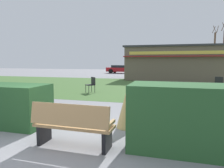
{
  "coord_description": "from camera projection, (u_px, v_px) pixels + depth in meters",
  "views": [
    {
      "loc": [
        2.32,
        -3.8,
        1.79
      ],
      "look_at": [
        0.17,
        3.89,
        0.91
      ],
      "focal_mm": 33.22,
      "sensor_mm": 36.0,
      "label": 1
    }
  ],
  "objects": [
    {
      "name": "parked_car_west_slot",
      "position": [
        121.0,
        69.0,
        31.1
      ],
      "size": [
        4.31,
        2.27,
        1.2
      ],
      "color": "maroon",
      "rests_on": "ground_plane"
    },
    {
      "name": "cafe_chair_west",
      "position": [
        219.0,
        83.0,
        12.09
      ],
      "size": [
        0.48,
        0.48,
        0.89
      ],
      "color": "black",
      "rests_on": "ground_plane"
    },
    {
      "name": "parked_car_center_slot",
      "position": [
        156.0,
        69.0,
        29.72
      ],
      "size": [
        4.35,
        2.35,
        1.2
      ],
      "color": "#B7BABF",
      "rests_on": "ground_plane"
    },
    {
      "name": "lawn_patch",
      "position": [
        136.0,
        86.0,
        14.8
      ],
      "size": [
        36.0,
        12.0,
        0.01
      ],
      "primitive_type": "cube",
      "color": "#446B33",
      "rests_on": "ground_plane"
    },
    {
      "name": "parked_car_east_slot",
      "position": [
        197.0,
        70.0,
        28.22
      ],
      "size": [
        4.26,
        2.16,
        1.2
      ],
      "color": "navy",
      "rests_on": "ground_plane"
    },
    {
      "name": "hedge_right",
      "position": [
        199.0,
        118.0,
        4.09
      ],
      "size": [
        2.72,
        1.1,
        1.33
      ],
      "primitive_type": "cube",
      "color": "#28562B",
      "rests_on": "ground_plane"
    },
    {
      "name": "tree_right_bg",
      "position": [
        214.0,
        51.0,
        34.14
      ],
      "size": [
        0.91,
        0.96,
        7.54
      ],
      "color": "brown",
      "rests_on": "ground_plane"
    },
    {
      "name": "ground_plane",
      "position": [
        56.0,
        145.0,
        4.45
      ],
      "size": [
        80.0,
        80.0,
        0.0
      ],
      "primitive_type": "plane",
      "color": "gray"
    },
    {
      "name": "ornamental_grass_behind_left",
      "position": [
        127.0,
        107.0,
        5.57
      ],
      "size": [
        0.58,
        0.58,
        1.12
      ],
      "primitive_type": "cone",
      "color": "tan",
      "rests_on": "ground_plane"
    },
    {
      "name": "hedge_left",
      "position": [
        11.0,
        105.0,
        5.8
      ],
      "size": [
        2.07,
        1.1,
        1.15
      ],
      "primitive_type": "cube",
      "color": "#28562B",
      "rests_on": "ground_plane"
    },
    {
      "name": "ornamental_grass_behind_right",
      "position": [
        153.0,
        109.0,
        5.75
      ],
      "size": [
        0.62,
        0.62,
        0.93
      ],
      "primitive_type": "cone",
      "color": "tan",
      "rests_on": "ground_plane"
    },
    {
      "name": "park_bench",
      "position": [
        72.0,
        125.0,
        4.26
      ],
      "size": [
        1.71,
        0.56,
        0.95
      ],
      "color": "tan",
      "rests_on": "ground_plane"
    },
    {
      "name": "food_kiosk",
      "position": [
        176.0,
        63.0,
        20.22
      ],
      "size": [
        9.54,
        5.1,
        3.24
      ],
      "color": "#6B5B4C",
      "rests_on": "ground_plane"
    },
    {
      "name": "tree_left_bg",
      "position": [
        224.0,
        51.0,
        30.08
      ],
      "size": [
        0.91,
        0.96,
        7.29
      ],
      "color": "brown",
      "rests_on": "ground_plane"
    },
    {
      "name": "cafe_chair_east",
      "position": [
        92.0,
        83.0,
        11.79
      ],
      "size": [
        0.62,
        0.62,
        0.89
      ],
      "color": "black",
      "rests_on": "ground_plane"
    }
  ]
}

